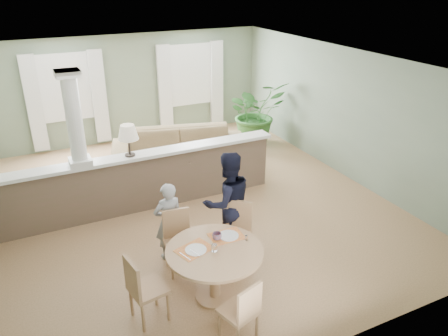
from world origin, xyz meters
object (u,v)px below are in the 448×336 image
houseplant (256,113)px  dining_table (215,259)px  chair_far_man (236,231)px  chair_near (243,311)px  chair_far_boy (179,238)px  man_person (228,203)px  sofa (181,150)px  chair_side (142,287)px  child_person (169,221)px

houseplant → dining_table: houseplant is taller
chair_far_man → chair_near: chair_far_man is taller
chair_near → houseplant: bearing=-138.1°
chair_far_boy → chair_far_man: size_ratio=0.94×
dining_table → chair_far_boy: (-0.20, 0.84, -0.10)m
houseplant → dining_table: bearing=-124.7°
houseplant → man_person: 4.79m
sofa → chair_near: size_ratio=3.40×
chair_far_man → chair_near: 1.61m
houseplant → chair_side: (-4.39, -4.92, -0.29)m
sofa → man_person: bearing=-82.6°
dining_table → chair_near: (-0.04, -0.87, -0.14)m
chair_far_boy → sofa: bearing=75.0°
chair_far_boy → chair_side: bearing=-126.9°
dining_table → man_person: man_person is taller
houseplant → child_person: bearing=-134.1°
houseplant → man_person: (-2.73, -3.94, 0.02)m
dining_table → chair_far_man: (0.62, 0.60, -0.07)m
dining_table → chair_side: size_ratio=1.35×
chair_near → chair_far_man: bearing=-131.7°
child_person → chair_side: bearing=52.4°
chair_near → child_person: (-0.20, 2.03, 0.15)m
chair_side → sofa: bearing=-35.8°
sofa → child_person: 3.37m
chair_far_man → dining_table: bearing=-95.0°
chair_far_man → chair_near: size_ratio=1.14×
chair_far_man → child_person: (-0.86, 0.56, 0.08)m
chair_side → chair_far_man: bearing=-78.7°
sofa → chair_near: 5.24m
chair_far_man → chair_side: (-1.61, -0.61, -0.02)m
chair_far_boy → chair_side: chair_side is taller
chair_far_man → man_person: (0.04, 0.36, 0.28)m
dining_table → chair_far_man: 0.87m
chair_far_boy → chair_far_man: (0.82, -0.24, 0.03)m
sofa → chair_far_man: (-0.48, -3.64, 0.12)m
sofa → houseplant: bearing=31.1°
dining_table → chair_near: 0.88m
houseplant → chair_near: bearing=-120.7°
chair_far_boy → chair_near: bearing=-78.6°
man_person → houseplant: bearing=-124.9°
child_person → man_person: (0.91, -0.19, 0.20)m
sofa → chair_side: bearing=-101.2°
chair_side → man_person: man_person is taller
sofa → chair_near: bearing=-87.6°
sofa → houseplant: houseplant is taller
sofa → dining_table: dining_table is taller
houseplant → chair_side: houseplant is taller
chair_side → houseplant: bearing=-51.3°
houseplant → chair_far_man: bearing=-122.8°
houseplant → man_person: bearing=-124.7°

